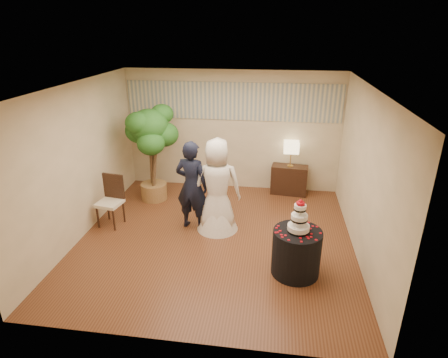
# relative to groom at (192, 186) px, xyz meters

# --- Properties ---
(floor) EXTENTS (5.00, 5.00, 0.00)m
(floor) POSITION_rel_groom_xyz_m (0.51, -0.38, -0.88)
(floor) COLOR brown
(floor) RESTS_ON ground
(ceiling) EXTENTS (5.00, 5.00, 0.00)m
(ceiling) POSITION_rel_groom_xyz_m (0.51, -0.38, 1.92)
(ceiling) COLOR white
(ceiling) RESTS_ON wall_back
(wall_back) EXTENTS (5.00, 0.06, 2.80)m
(wall_back) POSITION_rel_groom_xyz_m (0.51, 2.12, 0.52)
(wall_back) COLOR beige
(wall_back) RESTS_ON ground
(wall_front) EXTENTS (5.00, 0.06, 2.80)m
(wall_front) POSITION_rel_groom_xyz_m (0.51, -2.88, 0.52)
(wall_front) COLOR beige
(wall_front) RESTS_ON ground
(wall_left) EXTENTS (0.06, 5.00, 2.80)m
(wall_left) POSITION_rel_groom_xyz_m (-1.99, -0.38, 0.52)
(wall_left) COLOR beige
(wall_left) RESTS_ON ground
(wall_right) EXTENTS (0.06, 5.00, 2.80)m
(wall_right) POSITION_rel_groom_xyz_m (3.01, -0.38, 0.52)
(wall_right) COLOR beige
(wall_right) RESTS_ON ground
(mural_border) EXTENTS (4.90, 0.02, 0.85)m
(mural_border) POSITION_rel_groom_xyz_m (0.51, 2.10, 1.22)
(mural_border) COLOR #ABB09D
(mural_border) RESTS_ON wall_back
(groom) EXTENTS (0.71, 0.54, 1.77)m
(groom) POSITION_rel_groom_xyz_m (0.00, 0.00, 0.00)
(groom) COLOR black
(groom) RESTS_ON floor
(bride) EXTENTS (0.98, 0.90, 1.83)m
(bride) POSITION_rel_groom_xyz_m (0.49, -0.00, 0.03)
(bride) COLOR white
(bride) RESTS_ON floor
(cake_table) EXTENTS (1.01, 1.01, 0.76)m
(cake_table) POSITION_rel_groom_xyz_m (1.94, -1.22, -0.50)
(cake_table) COLOR black
(cake_table) RESTS_ON floor
(wedding_cake) EXTENTS (0.34, 0.34, 0.54)m
(wedding_cake) POSITION_rel_groom_xyz_m (1.94, -1.22, 0.15)
(wedding_cake) COLOR white
(wedding_cake) RESTS_ON cake_table
(console) EXTENTS (0.86, 0.45, 0.69)m
(console) POSITION_rel_groom_xyz_m (1.89, 1.88, -0.54)
(console) COLOR black
(console) RESTS_ON floor
(table_lamp) EXTENTS (0.34, 0.34, 0.58)m
(table_lamp) POSITION_rel_groom_xyz_m (1.89, 1.88, 0.09)
(table_lamp) COLOR #CDB987
(table_lamp) RESTS_ON console
(ficus_tree) EXTENTS (1.17, 1.17, 2.19)m
(ficus_tree) POSITION_rel_groom_xyz_m (-1.16, 1.14, 0.21)
(ficus_tree) COLOR #245E1D
(ficus_tree) RESTS_ON floor
(side_chair) EXTENTS (0.54, 0.55, 1.01)m
(side_chair) POSITION_rel_groom_xyz_m (-1.63, -0.15, -0.38)
(side_chair) COLOR black
(side_chair) RESTS_ON floor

